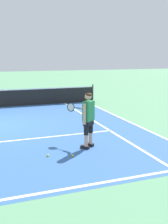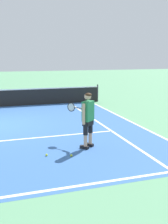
% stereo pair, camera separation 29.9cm
% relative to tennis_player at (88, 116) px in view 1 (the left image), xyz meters
% --- Properties ---
extents(line_baseline, '(10.98, 0.10, 0.01)m').
position_rel_tennis_player_xyz_m(line_baseline, '(-2.66, -2.31, -0.99)').
color(line_baseline, white).
rests_on(line_baseline, ground).
extents(line_singles_right, '(0.10, 10.18, 0.01)m').
position_rel_tennis_player_xyz_m(line_singles_right, '(1.46, 2.78, -0.99)').
color(line_singles_right, white).
rests_on(line_singles_right, ground).
extents(line_doubles_right, '(0.10, 10.18, 0.01)m').
position_rel_tennis_player_xyz_m(line_doubles_right, '(2.83, 2.78, -0.99)').
color(line_doubles_right, white).
rests_on(line_doubles_right, ground).
extents(tennis_player, '(0.67, 1.19, 1.71)m').
position_rel_tennis_player_xyz_m(tennis_player, '(0.00, 0.00, 0.00)').
color(tennis_player, black).
rests_on(tennis_player, ground).
extents(tennis_ball_near_feet, '(0.07, 0.07, 0.07)m').
position_rel_tennis_player_xyz_m(tennis_ball_near_feet, '(-1.33, -0.34, -0.96)').
color(tennis_ball_near_feet, '#CCE02D').
rests_on(tennis_ball_near_feet, ground).
extents(tennis_ball_by_baseline, '(0.07, 0.07, 0.07)m').
position_rel_tennis_player_xyz_m(tennis_ball_by_baseline, '(-0.67, -0.59, -0.96)').
color(tennis_ball_by_baseline, '#CCE02D').
rests_on(tennis_ball_by_baseline, ground).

